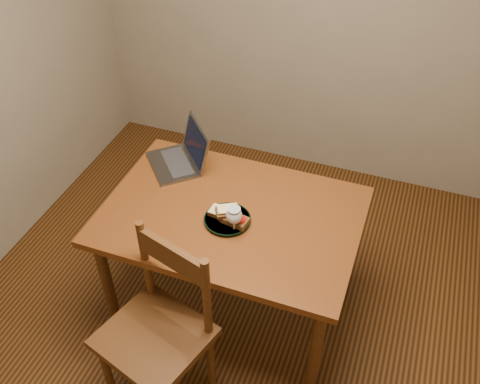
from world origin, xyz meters
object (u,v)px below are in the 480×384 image
(table, at_px, (231,225))
(laptop, at_px, (183,154))
(chair, at_px, (157,326))
(plate, at_px, (227,220))
(milk_glass, at_px, (234,220))

(table, height_order, laptop, laptop)
(chair, height_order, plate, chair)
(table, height_order, milk_glass, milk_glass)
(milk_glass, distance_m, laptop, 0.62)
(plate, bearing_deg, laptop, 138.37)
(plate, height_order, milk_glass, milk_glass)
(laptop, bearing_deg, milk_glass, 5.89)
(laptop, bearing_deg, chair, -26.01)
(table, bearing_deg, chair, -102.28)
(chair, xyz_separation_m, milk_glass, (0.19, 0.50, 0.28))
(chair, xyz_separation_m, laptop, (-0.27, 0.91, 0.27))
(table, distance_m, laptop, 0.52)
(milk_glass, bearing_deg, laptop, 138.13)
(chair, distance_m, laptop, 0.99)
(table, xyz_separation_m, chair, (-0.13, -0.61, -0.12))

